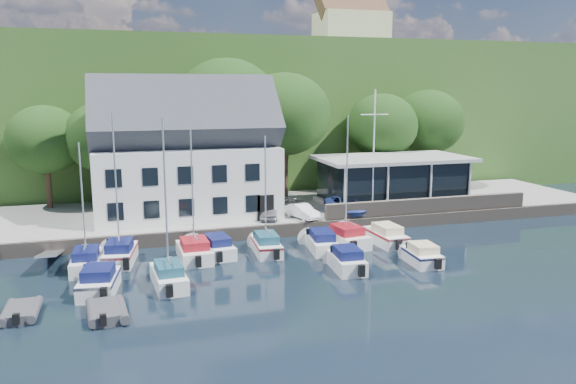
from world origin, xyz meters
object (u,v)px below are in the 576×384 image
boat_r1_5 (321,240)px  dinghy_0 (21,310)px  flagpole (374,152)px  boat_r1_0 (83,202)px  boat_r2_3 (346,258)px  boat_r1_3 (217,245)px  boat_r1_7 (385,234)px  boat_r1_6 (347,181)px  boat_r2_0 (99,279)px  boat_r1_2 (192,194)px  boat_r2_1 (166,211)px  boat_r2_4 (421,253)px  car_dgrey (301,209)px  dinghy_1 (107,310)px  boat_r1_4 (266,191)px  harbor_building (186,161)px  boat_r1_1 (116,191)px  car_blue (346,204)px  car_white (302,211)px  club_pavilion (392,180)px  car_silver (269,212)px

boat_r1_5 → dinghy_0: bearing=-152.8°
flagpole → boat_r1_0: (-22.00, -5.97, -1.68)m
flagpole → boat_r2_3: flagpole is taller
boat_r1_3 → boat_r1_7: 12.05m
boat_r1_6 → boat_r2_0: bearing=-171.8°
boat_r1_0 → boat_r2_3: boat_r1_0 is taller
boat_r1_7 → boat_r1_2: bearing=176.6°
boat_r1_2 → boat_r2_0: boat_r1_2 is taller
boat_r2_1 → boat_r2_4: 16.24m
car_dgrey → boat_r2_1: boat_r2_1 is taller
boat_r1_2 → dinghy_1: boat_r1_2 is taller
boat_r1_3 → boat_r2_3: 8.88m
boat_r1_7 → boat_r2_4: (0.14, -4.80, -0.07)m
boat_r1_6 → boat_r2_4: 7.25m
boat_r1_3 → boat_r2_1: bearing=-131.2°
flagpole → boat_r2_4: 12.10m
boat_r1_4 → boat_r2_4: 10.91m
boat_r1_3 → harbor_building: bearing=90.2°
boat_r1_7 → dinghy_1: 20.58m
boat_r1_7 → boat_r1_1: bearing=174.8°
boat_r2_0 → boat_r1_3: bearing=43.5°
boat_r1_3 → car_blue: bearing=18.9°
boat_r2_4 → boat_r2_3: bearing=-178.7°
boat_r1_5 → boat_r2_1: bearing=-151.0°
boat_r2_0 → dinghy_0: boat_r2_0 is taller
car_blue → boat_r2_4: bearing=-89.7°
boat_r2_4 → dinghy_0: boat_r2_4 is taller
boat_r1_0 → dinghy_0: size_ratio=2.89×
car_dgrey → boat_r1_0: 17.34m
flagpole → dinghy_1: size_ratio=3.08×
car_dgrey → boat_r1_4: bearing=-139.3°
boat_r1_0 → boat_r2_4: size_ratio=1.84×
flagpole → boat_r2_4: bearing=-98.4°
boat_r1_3 → boat_r2_0: 9.03m
boat_r1_4 → boat_r1_2: bearing=-174.6°
boat_r1_0 → boat_r1_1: 2.18m
flagpole → boat_r1_0: flagpole is taller
car_white → boat_r2_3: 9.97m
boat_r1_7 → boat_r2_4: bearing=-90.9°
boat_r2_3 → dinghy_0: 18.19m
dinghy_1 → club_pavilion: bearing=30.0°
harbor_building → club_pavilion: 18.15m
boat_r1_4 → boat_r1_1: bearing=-179.4°
car_blue → flagpole: (2.25, -0.21, 4.27)m
club_pavilion → boat_r2_4: 14.77m
flagpole → boat_r1_4: size_ratio=1.16×
car_silver → dinghy_0: car_silver is taller
boat_r1_0 → boat_r1_4: bearing=4.5°
boat_r1_5 → boat_r2_0: size_ratio=1.16×
boat_r1_1 → boat_r1_0: bearing=-147.5°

